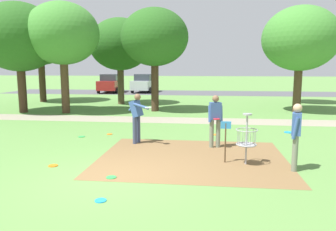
{
  "coord_description": "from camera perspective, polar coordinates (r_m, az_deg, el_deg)",
  "views": [
    {
      "loc": [
        2.16,
        -7.21,
        2.63
      ],
      "look_at": [
        0.88,
        3.45,
        1.0
      ],
      "focal_mm": 34.84,
      "sensor_mm": 36.0,
      "label": 1
    }
  ],
  "objects": [
    {
      "name": "frisbee_near_basket",
      "position": [
        12.75,
        8.31,
        -3.32
      ],
      "size": [
        0.23,
        0.23,
        0.02
      ],
      "primitive_type": "cylinder",
      "color": "orange",
      "rests_on": "ground"
    },
    {
      "name": "tree_near_left",
      "position": [
        19.28,
        -17.97,
        13.42
      ],
      "size": [
        4.01,
        4.01,
        6.11
      ],
      "color": "#4C3823",
      "rests_on": "ground"
    },
    {
      "name": "parked_car_leftmost",
      "position": [
        33.39,
        -10.01,
        5.58
      ],
      "size": [
        2.13,
        4.28,
        1.84
      ],
      "color": "maroon",
      "rests_on": "ground"
    },
    {
      "name": "gravel_path",
      "position": [
        16.08,
        -0.98,
        -0.77
      ],
      "size": [
        40.0,
        1.81,
        0.0
      ],
      "primitive_type": "cube",
      "color": "gray",
      "rests_on": "ground"
    },
    {
      "name": "frisbee_scattered_b",
      "position": [
        12.66,
        -14.9,
        -3.6
      ],
      "size": [
        0.25,
        0.25,
        0.02
      ],
      "primitive_type": "cylinder",
      "color": "green",
      "rests_on": "ground"
    },
    {
      "name": "tree_mid_center",
      "position": [
        19.15,
        -2.35,
        13.45
      ],
      "size": [
        3.87,
        3.87,
        5.92
      ],
      "color": "#422D1E",
      "rests_on": "ground"
    },
    {
      "name": "frisbee_far_left",
      "position": [
        9.29,
        -19.47,
        -8.27
      ],
      "size": [
        0.25,
        0.25,
        0.02
      ],
      "primitive_type": "cylinder",
      "color": "orange",
      "rests_on": "ground"
    },
    {
      "name": "dirt_tee_pad",
      "position": [
        9.54,
        4.22,
        -7.37
      ],
      "size": [
        5.35,
        4.41,
        0.01
      ],
      "primitive_type": "cube",
      "color": "brown",
      "rests_on": "ground"
    },
    {
      "name": "frisbee_by_tee",
      "position": [
        6.77,
        -11.71,
        -14.35
      ],
      "size": [
        0.23,
        0.23,
        0.02
      ],
      "primitive_type": "cylinder",
      "color": "#1E93DB",
      "rests_on": "ground"
    },
    {
      "name": "player_waiting_left",
      "position": [
        8.81,
        21.49,
        -2.85
      ],
      "size": [
        0.44,
        0.49,
        1.71
      ],
      "color": "slate",
      "rests_on": "ground"
    },
    {
      "name": "tree_far_left",
      "position": [
        20.19,
        22.15,
        12.3
      ],
      "size": [
        4.25,
        4.25,
        5.97
      ],
      "color": "#4C3823",
      "rests_on": "ground"
    },
    {
      "name": "player_foreground_watching",
      "position": [
        11.15,
        -5.49,
        0.11
      ],
      "size": [
        0.94,
        0.82,
        1.71
      ],
      "color": "#384260",
      "rests_on": "ground"
    },
    {
      "name": "tree_near_right",
      "position": [
        20.35,
        -24.66,
        12.32
      ],
      "size": [
        4.47,
        4.47,
        6.13
      ],
      "color": "#422D1E",
      "rests_on": "ground"
    },
    {
      "name": "tree_mid_left",
      "position": [
        25.03,
        22.22,
        11.18
      ],
      "size": [
        3.44,
        3.44,
        5.51
      ],
      "color": "#422D1E",
      "rests_on": "ground"
    },
    {
      "name": "parked_car_center_left",
      "position": [
        33.31,
        -4.09,
        5.68
      ],
      "size": [
        2.27,
        4.35,
        1.84
      ],
      "color": "#B2B7BC",
      "rests_on": "ground"
    },
    {
      "name": "disc_golf_basket",
      "position": [
        8.99,
        13.19,
        -3.65
      ],
      "size": [
        0.98,
        0.58,
        1.39
      ],
      "color": "#9E9EA3",
      "rests_on": "ground"
    },
    {
      "name": "parking_lot_strip",
      "position": [
        32.56,
        3.01,
        4.0
      ],
      "size": [
        36.0,
        6.0,
        0.01
      ],
      "primitive_type": "cube",
      "color": "#4C4C51",
      "rests_on": "ground"
    },
    {
      "name": "frisbee_far_right",
      "position": [
        12.89,
        -10.18,
        -3.23
      ],
      "size": [
        0.21,
        0.21,
        0.02
      ],
      "primitive_type": "cylinder",
      "color": "orange",
      "rests_on": "ground"
    },
    {
      "name": "frisbee_mid_grass",
      "position": [
        8.01,
        -9.91,
        -10.61
      ],
      "size": [
        0.25,
        0.25,
        0.02
      ],
      "primitive_type": "cylinder",
      "color": "green",
      "rests_on": "ground"
    },
    {
      "name": "tree_mid_right",
      "position": [
        23.0,
        -8.4,
        12.18
      ],
      "size": [
        4.17,
        4.17,
        5.88
      ],
      "color": "brown",
      "rests_on": "ground"
    },
    {
      "name": "tree_far_center",
      "position": [
        26.01,
        -21.52,
        12.63
      ],
      "size": [
        4.74,
        4.74,
        6.74
      ],
      "color": "#422D1E",
      "rests_on": "ground"
    },
    {
      "name": "player_throwing",
      "position": [
        10.63,
        8.26,
        -0.46
      ],
      "size": [
        0.49,
        0.43,
        1.71
      ],
      "color": "slate",
      "rests_on": "ground"
    },
    {
      "name": "ground_plane",
      "position": [
        7.97,
        -9.44,
        -10.76
      ],
      "size": [
        160.0,
        160.0,
        0.0
      ],
      "primitive_type": "plane",
      "color": "#5B8942"
    }
  ]
}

